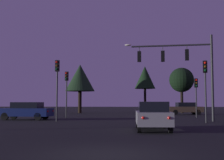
# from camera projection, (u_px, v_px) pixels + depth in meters

# --- Properties ---
(ground_plane) EXTENTS (168.00, 168.00, 0.00)m
(ground_plane) POSITION_uv_depth(u_px,v_px,m) (136.00, 117.00, 32.90)
(ground_plane) COLOR black
(ground_plane) RESTS_ON ground
(traffic_signal_mast_arm) EXTENTS (7.13, 0.67, 6.95)m
(traffic_signal_mast_arm) POSITION_uv_depth(u_px,v_px,m) (183.00, 62.00, 25.07)
(traffic_signal_mast_arm) COLOR #232326
(traffic_signal_mast_arm) RESTS_ON ground
(traffic_light_corner_left) EXTENTS (0.36, 0.38, 3.90)m
(traffic_light_corner_left) POSITION_uv_depth(u_px,v_px,m) (196.00, 90.00, 30.77)
(traffic_light_corner_left) COLOR #232326
(traffic_light_corner_left) RESTS_ON ground
(traffic_light_corner_right) EXTENTS (0.32, 0.36, 4.85)m
(traffic_light_corner_right) POSITION_uv_depth(u_px,v_px,m) (57.00, 78.00, 24.41)
(traffic_light_corner_right) COLOR #232326
(traffic_light_corner_right) RESTS_ON ground
(traffic_light_median) EXTENTS (0.31, 0.36, 4.58)m
(traffic_light_median) POSITION_uv_depth(u_px,v_px,m) (205.00, 79.00, 22.70)
(traffic_light_median) COLOR #232326
(traffic_light_median) RESTS_ON ground
(traffic_light_far_side) EXTENTS (0.33, 0.37, 4.55)m
(traffic_light_far_side) POSITION_uv_depth(u_px,v_px,m) (67.00, 85.00, 30.39)
(traffic_light_far_side) COLOR #232326
(traffic_light_far_side) RESTS_ON ground
(car_nearside_lane) EXTENTS (1.93, 4.28, 1.52)m
(car_nearside_lane) POSITION_uv_depth(u_px,v_px,m) (153.00, 115.00, 16.44)
(car_nearside_lane) COLOR gray
(car_nearside_lane) RESTS_ON ground
(car_crossing_left) EXTENTS (4.62, 2.04, 1.52)m
(car_crossing_left) POSITION_uv_depth(u_px,v_px,m) (26.00, 111.00, 26.64)
(car_crossing_left) COLOR #0F1947
(car_crossing_left) RESTS_ON ground
(car_far_lane) EXTENTS (4.49, 2.45, 1.52)m
(car_far_lane) POSITION_uv_depth(u_px,v_px,m) (185.00, 108.00, 38.25)
(car_far_lane) COLOR #473828
(car_far_lane) RESTS_ON ground
(tree_behind_sign) EXTENTS (3.55, 3.55, 6.55)m
(tree_behind_sign) POSITION_uv_depth(u_px,v_px,m) (182.00, 80.00, 44.57)
(tree_behind_sign) COLOR black
(tree_behind_sign) RESTS_ON ground
(tree_center_horizon) EXTENTS (4.27, 4.27, 7.04)m
(tree_center_horizon) POSITION_uv_depth(u_px,v_px,m) (80.00, 78.00, 44.80)
(tree_center_horizon) COLOR black
(tree_center_horizon) RESTS_ON ground
(tree_right_cluster) EXTENTS (3.25, 3.25, 7.26)m
(tree_right_cluster) POSITION_uv_depth(u_px,v_px,m) (145.00, 78.00, 48.56)
(tree_right_cluster) COLOR black
(tree_right_cluster) RESTS_ON ground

